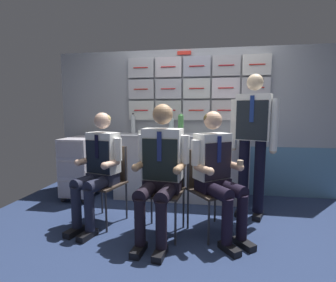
# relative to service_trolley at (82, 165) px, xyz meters

# --- Properties ---
(ground) EXTENTS (4.80, 4.80, 0.04)m
(ground) POSITION_rel_service_trolley_xyz_m (1.57, -0.91, -0.49)
(ground) COLOR navy
(galley_bulkhead) EXTENTS (4.20, 0.14, 2.15)m
(galley_bulkhead) POSITION_rel_service_trolley_xyz_m (1.58, 0.45, 0.64)
(galley_bulkhead) COLOR #9599A3
(galley_bulkhead) RESTS_ON ground
(galley_counter) EXTENTS (1.88, 0.53, 0.92)m
(galley_counter) POSITION_rel_service_trolley_xyz_m (1.42, 0.18, -0.01)
(galley_counter) COLOR silver
(galley_counter) RESTS_ON ground
(service_trolley) EXTENTS (0.40, 0.65, 0.87)m
(service_trolley) POSITION_rel_service_trolley_xyz_m (0.00, 0.00, 0.00)
(service_trolley) COLOR black
(service_trolley) RESTS_ON ground
(folding_chair_left) EXTENTS (0.50, 0.50, 0.85)m
(folding_chair_left) POSITION_rel_service_trolley_xyz_m (0.68, -0.67, 0.06)
(folding_chair_left) COLOR #2D2D33
(folding_chair_left) RESTS_ON ground
(crew_member_left) EXTENTS (0.50, 0.64, 1.23)m
(crew_member_left) POSITION_rel_service_trolley_xyz_m (0.63, -0.83, 0.21)
(crew_member_left) COLOR black
(crew_member_left) RESTS_ON ground
(folding_chair_right) EXTENTS (0.44, 0.45, 0.85)m
(folding_chair_right) POSITION_rel_service_trolley_xyz_m (1.36, -0.83, 0.06)
(folding_chair_right) COLOR #2D2D33
(folding_chair_right) RESTS_ON ground
(crew_member_right) EXTENTS (0.52, 0.67, 1.31)m
(crew_member_right) POSITION_rel_service_trolley_xyz_m (1.34, -0.98, 0.26)
(crew_member_right) COLOR black
(crew_member_right) RESTS_ON ground
(folding_chair_by_counter) EXTENTS (0.56, 0.56, 0.85)m
(folding_chair_by_counter) POSITION_rel_service_trolley_xyz_m (1.79, -0.74, 0.06)
(folding_chair_by_counter) COLOR #2D2D33
(folding_chair_by_counter) RESTS_ON ground
(crew_member_by_counter) EXTENTS (0.60, 0.65, 1.24)m
(crew_member_by_counter) POSITION_rel_service_trolley_xyz_m (1.89, -0.87, 0.22)
(crew_member_by_counter) COLOR black
(crew_member_by_counter) RESTS_ON ground
(crew_member_standing) EXTENTS (0.50, 0.36, 1.66)m
(crew_member_standing) POSITION_rel_service_trolley_xyz_m (2.31, -0.33, 0.52)
(crew_member_standing) COLOR black
(crew_member_standing) RESTS_ON ground
(water_bottle_tall) EXTENTS (0.07, 0.07, 0.26)m
(water_bottle_tall) POSITION_rel_service_trolley_xyz_m (1.27, 0.32, 0.57)
(water_bottle_tall) COLOR silver
(water_bottle_tall) RESTS_ON galley_counter
(water_bottle_clear) EXTENTS (0.07, 0.07, 0.30)m
(water_bottle_clear) POSITION_rel_service_trolley_xyz_m (0.68, 0.32, 0.59)
(water_bottle_clear) COLOR silver
(water_bottle_clear) RESTS_ON galley_counter
(sparkling_bottle_green) EXTENTS (0.07, 0.07, 0.31)m
(sparkling_bottle_green) POSITION_rel_service_trolley_xyz_m (1.44, 0.01, 0.60)
(sparkling_bottle_green) COLOR #53A251
(sparkling_bottle_green) RESTS_ON galley_counter
(coffee_cup_white) EXTENTS (0.07, 0.07, 0.08)m
(coffee_cup_white) POSITION_rel_service_trolley_xyz_m (0.87, 0.35, 0.50)
(coffee_cup_white) COLOR white
(coffee_cup_white) RESTS_ON galley_counter
(paper_cup_tan) EXTENTS (0.06, 0.06, 0.06)m
(paper_cup_tan) POSITION_rel_service_trolley_xyz_m (0.86, 0.05, 0.48)
(paper_cup_tan) COLOR white
(paper_cup_tan) RESTS_ON galley_counter
(espresso_cup_small) EXTENTS (0.06, 0.06, 0.08)m
(espresso_cup_small) POSITION_rel_service_trolley_xyz_m (1.32, 0.04, 0.49)
(espresso_cup_small) COLOR beige
(espresso_cup_small) RESTS_ON galley_counter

